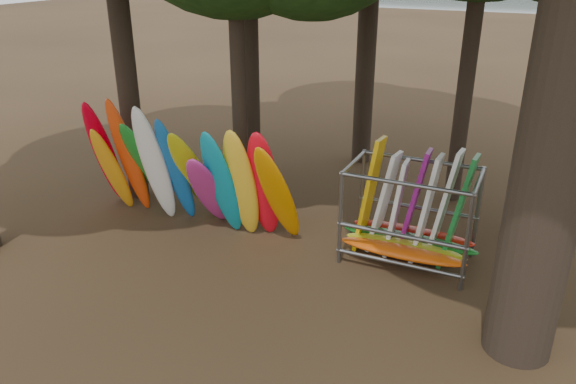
% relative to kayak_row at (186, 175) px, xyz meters
% --- Properties ---
extents(ground, '(120.00, 120.00, 0.00)m').
position_rel_kayak_row_xyz_m(ground, '(2.93, -1.45, -1.39)').
color(ground, '#47331E').
rests_on(ground, ground).
extents(lake, '(160.00, 160.00, 0.00)m').
position_rel_kayak_row_xyz_m(lake, '(2.93, 58.55, -1.39)').
color(lake, gray).
rests_on(lake, ground).
extents(kayak_row, '(5.88, 2.04, 3.30)m').
position_rel_kayak_row_xyz_m(kayak_row, '(0.00, 0.00, 0.00)').
color(kayak_row, red).
rests_on(kayak_row, ground).
extents(storage_rack, '(3.04, 1.53, 2.66)m').
position_rel_kayak_row_xyz_m(storage_rack, '(5.27, 0.69, -0.39)').
color(storage_rack, slate).
rests_on(storage_rack, ground).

